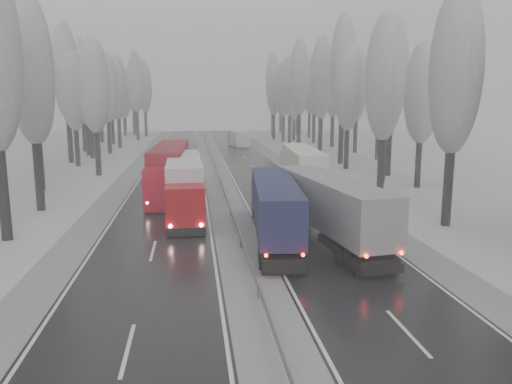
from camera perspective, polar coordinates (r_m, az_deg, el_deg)
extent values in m
plane|color=silver|center=(19.32, 1.88, -16.67)|extent=(260.00, 260.00, 0.00)
cube|color=black|center=(48.46, 2.40, -0.02)|extent=(7.50, 200.00, 0.03)
cube|color=black|center=(47.86, -10.09, -0.30)|extent=(7.50, 200.00, 0.03)
cube|color=#909397|center=(47.87, -3.80, -0.15)|extent=(3.00, 200.00, 0.04)
cube|color=#909397|center=(49.52, 8.06, 0.12)|extent=(2.40, 200.00, 0.04)
cube|color=#909397|center=(48.37, -15.96, -0.43)|extent=(2.40, 200.00, 0.04)
cube|color=slate|center=(47.77, -3.81, 0.53)|extent=(0.06, 200.00, 0.32)
cube|color=slate|center=(45.86, -3.66, -0.27)|extent=(0.12, 0.12, 0.60)
cube|color=slate|center=(77.50, -5.17, 4.10)|extent=(0.12, 0.12, 0.60)
cylinder|color=black|center=(37.67, 21.08, 0.57)|extent=(0.68, 0.68, 5.60)
ellipsoid|color=gray|center=(37.24, 21.90, 12.79)|extent=(3.60, 3.60, 11.45)
cylinder|color=black|center=(47.66, 14.09, 2.90)|extent=(0.68, 0.68, 5.62)
ellipsoid|color=gray|center=(47.32, 14.53, 12.58)|extent=(3.60, 3.60, 11.48)
cylinder|color=black|center=(53.52, 18.04, 3.13)|extent=(0.64, 0.64, 4.94)
ellipsoid|color=gray|center=(53.15, 18.48, 10.69)|extent=(3.60, 3.60, 10.09)
cylinder|color=black|center=(56.42, 14.32, 3.87)|extent=(0.66, 0.66, 5.32)
ellipsoid|color=gray|center=(56.11, 14.68, 11.61)|extent=(3.60, 3.60, 10.88)
cylinder|color=black|center=(60.89, 14.93, 4.77)|extent=(0.72, 0.72, 6.31)
ellipsoid|color=gray|center=(60.73, 15.34, 13.26)|extent=(3.60, 3.60, 12.90)
cylinder|color=black|center=(65.92, 10.30, 4.95)|extent=(0.67, 0.67, 5.38)
ellipsoid|color=gray|center=(65.65, 10.52, 11.64)|extent=(3.60, 3.60, 10.98)
cylinder|color=black|center=(71.80, 14.14, 4.93)|extent=(0.62, 0.62, 4.59)
ellipsoid|color=gray|center=(71.50, 14.38, 10.17)|extent=(3.60, 3.60, 9.39)
cylinder|color=black|center=(71.27, 9.69, 6.01)|extent=(0.76, 0.76, 6.95)
ellipsoid|color=gray|center=(71.22, 9.94, 13.99)|extent=(3.60, 3.60, 14.19)
cylinder|color=black|center=(77.30, 13.76, 6.06)|extent=(0.74, 0.74, 6.59)
ellipsoid|color=gray|center=(77.20, 14.07, 13.04)|extent=(3.60, 3.60, 13.46)
cylinder|color=black|center=(81.04, 7.35, 6.38)|extent=(0.72, 0.72, 6.37)
ellipsoid|color=gray|center=(80.92, 7.50, 12.82)|extent=(3.60, 3.60, 13.01)
cylinder|color=black|center=(86.91, 11.28, 6.40)|extent=(0.70, 0.70, 5.97)
ellipsoid|color=gray|center=(86.76, 11.48, 12.03)|extent=(3.60, 3.60, 12.20)
cylinder|color=black|center=(91.13, 4.91, 6.96)|extent=(0.74, 0.74, 6.65)
ellipsoid|color=gray|center=(91.05, 5.01, 12.94)|extent=(3.60, 3.60, 13.59)
cylinder|color=black|center=(96.80, 8.71, 6.93)|extent=(0.71, 0.71, 6.14)
ellipsoid|color=gray|center=(96.68, 8.86, 12.12)|extent=(3.60, 3.60, 12.54)
cylinder|color=black|center=(100.72, 3.86, 7.13)|extent=(0.71, 0.71, 6.05)
ellipsoid|color=gray|center=(100.60, 3.93, 12.05)|extent=(3.60, 3.60, 12.37)
cylinder|color=black|center=(105.89, 6.61, 7.31)|extent=(0.72, 0.72, 6.30)
ellipsoid|color=gray|center=(105.79, 6.72, 12.18)|extent=(3.60, 3.60, 12.87)
cylinder|color=black|center=(108.11, 3.13, 7.32)|extent=(0.70, 0.70, 5.88)
ellipsoid|color=gray|center=(107.98, 3.17, 11.77)|extent=(3.60, 3.60, 12.00)
cylinder|color=black|center=(112.65, 4.34, 7.17)|extent=(0.64, 0.64, 4.86)
ellipsoid|color=gray|center=(112.47, 4.39, 10.70)|extent=(3.60, 3.60, 9.92)
cylinder|color=black|center=(114.94, 2.05, 7.54)|extent=(0.70, 0.70, 5.98)
ellipsoid|color=gray|center=(114.83, 2.07, 11.79)|extent=(3.60, 3.60, 12.21)
cylinder|color=black|center=(120.66, 6.10, 7.67)|extent=(0.71, 0.71, 6.19)
ellipsoid|color=gray|center=(120.56, 6.18, 11.87)|extent=(3.60, 3.60, 12.64)
cylinder|color=black|center=(124.84, 1.91, 7.97)|extent=(0.75, 0.75, 6.86)
ellipsoid|color=gray|center=(124.80, 1.94, 12.47)|extent=(3.60, 3.60, 14.01)
cylinder|color=black|center=(130.07, 4.69, 7.75)|extent=(0.68, 0.68, 5.55)
ellipsoid|color=gray|center=(129.94, 4.75, 11.24)|extent=(3.60, 3.60, 11.33)
cylinder|color=black|center=(135.54, 1.91, 8.00)|extent=(0.71, 0.71, 6.09)
ellipsoid|color=gray|center=(135.45, 1.93, 11.68)|extent=(3.60, 3.60, 12.45)
cylinder|color=black|center=(139.97, 2.80, 7.95)|extent=(0.67, 0.67, 5.49)
ellipsoid|color=gray|center=(139.85, 2.82, 11.16)|extent=(3.60, 3.60, 11.21)
cylinder|color=black|center=(35.26, -26.93, -0.05)|extent=(0.71, 0.71, 6.14)
cylinder|color=black|center=(43.74, -23.59, 1.83)|extent=(0.69, 0.69, 5.83)
ellipsoid|color=gray|center=(43.41, -24.41, 12.77)|extent=(3.60, 3.60, 11.92)
cylinder|color=black|center=(53.69, -23.42, 2.86)|extent=(0.65, 0.65, 5.03)
ellipsoid|color=gray|center=(53.33, -23.98, 10.53)|extent=(3.60, 3.60, 10.28)
cylinder|color=black|center=(62.02, -17.64, 4.32)|extent=(0.67, 0.67, 5.44)
ellipsoid|color=gray|center=(61.75, -18.04, 11.50)|extent=(3.60, 3.60, 11.11)
cylinder|color=black|center=(67.72, -23.65, 4.53)|extent=(0.69, 0.69, 5.72)
ellipsoid|color=gray|center=(67.50, -24.17, 11.45)|extent=(3.60, 3.60, 11.69)
cylinder|color=black|center=(71.66, -19.77, 4.87)|extent=(0.66, 0.66, 5.23)
ellipsoid|color=gray|center=(71.40, -20.15, 10.84)|extent=(3.60, 3.60, 10.68)
cylinder|color=black|center=(75.89, -20.49, 5.63)|extent=(0.74, 0.74, 6.60)
ellipsoid|color=gray|center=(75.79, -20.95, 12.74)|extent=(3.60, 3.60, 13.49)
cylinder|color=black|center=(81.04, -18.25, 5.52)|extent=(0.65, 0.65, 5.16)
ellipsoid|color=gray|center=(80.81, -18.56, 10.73)|extent=(3.60, 3.60, 10.54)
cylinder|color=black|center=(85.20, -18.68, 5.92)|extent=(0.69, 0.69, 5.79)
ellipsoid|color=gray|center=(85.03, -19.01, 11.49)|extent=(3.60, 3.60, 11.84)
cylinder|color=black|center=(87.39, -16.41, 6.10)|extent=(0.68, 0.68, 5.64)
ellipsoid|color=gray|center=(87.21, -16.69, 11.38)|extent=(3.60, 3.60, 11.53)
cylinder|color=black|center=(92.16, -19.03, 6.44)|extent=(0.73, 0.73, 6.56)
ellipsoid|color=gray|center=(92.08, -19.38, 12.26)|extent=(3.60, 3.60, 13.40)
cylinder|color=black|center=(97.30, -15.34, 6.59)|extent=(0.69, 0.69, 5.79)
ellipsoid|color=gray|center=(97.15, -15.58, 11.47)|extent=(3.60, 3.60, 11.84)
cylinder|color=black|center=(101.98, -17.71, 6.87)|extent=(0.74, 0.74, 6.65)
ellipsoid|color=gray|center=(101.91, -18.01, 12.20)|extent=(3.60, 3.60, 13.58)
cylinder|color=black|center=(106.93, -16.04, 6.69)|extent=(0.65, 0.65, 5.12)
ellipsoid|color=gray|center=(106.75, -16.24, 10.61)|extent=(3.60, 3.60, 10.46)
cylinder|color=black|center=(111.31, -17.22, 6.95)|extent=(0.69, 0.69, 5.84)
ellipsoid|color=gray|center=(111.18, -17.45, 11.24)|extent=(3.60, 3.60, 11.92)
cylinder|color=black|center=(117.08, -13.38, 7.49)|extent=(0.74, 0.74, 6.67)
ellipsoid|color=gray|center=(117.03, -13.58, 12.15)|extent=(3.60, 3.60, 13.63)
cylinder|color=black|center=(122.33, -17.47, 7.32)|extent=(0.72, 0.72, 6.31)
ellipsoid|color=gray|center=(122.25, -17.71, 11.53)|extent=(3.60, 3.60, 12.88)
cylinder|color=black|center=(126.33, -12.47, 7.63)|extent=(0.72, 0.72, 6.29)
ellipsoid|color=gray|center=(126.25, -12.63, 11.70)|extent=(3.60, 3.60, 12.84)
cylinder|color=black|center=(130.95, -14.77, 7.31)|extent=(0.64, 0.64, 4.86)
ellipsoid|color=gray|center=(130.79, -14.91, 10.34)|extent=(3.60, 3.60, 9.92)
cylinder|color=black|center=(133.22, -13.74, 7.79)|extent=(0.74, 0.74, 6.63)
ellipsoid|color=gray|center=(133.17, -13.92, 11.86)|extent=(3.60, 3.60, 13.54)
cylinder|color=black|center=(137.54, -14.71, 7.64)|extent=(0.69, 0.69, 5.79)
ellipsoid|color=gray|center=(137.43, -14.87, 11.08)|extent=(3.60, 3.60, 11.82)
cube|color=#46464B|center=(38.18, 3.78, -0.36)|extent=(2.86, 2.94, 3.03)
cube|color=black|center=(39.23, 3.20, 0.99)|extent=(2.31, 0.42, 1.01)
cube|color=black|center=(39.68, 3.12, -1.72)|extent=(2.52, 0.49, 0.50)
cube|color=slate|center=(30.77, 8.53, -1.07)|extent=(4.33, 13.35, 2.83)
cube|color=black|center=(25.63, 14.35, -8.67)|extent=(2.32, 0.44, 0.45)
cube|color=black|center=(28.06, 11.39, -6.43)|extent=(2.95, 5.80, 0.45)
cube|color=black|center=(26.15, 13.73, -8.72)|extent=(2.31, 0.38, 0.61)
cylinder|color=black|center=(37.33, 2.62, -2.38)|extent=(0.49, 1.09, 1.05)
cylinder|color=black|center=(38.02, 5.66, -2.19)|extent=(0.49, 1.09, 1.05)
cylinder|color=black|center=(27.34, 9.74, -7.34)|extent=(0.49, 1.09, 1.05)
cylinder|color=black|center=(28.26, 13.67, -6.90)|extent=(0.49, 1.09, 1.05)
cylinder|color=black|center=(26.22, 10.95, -8.16)|extent=(0.49, 1.09, 1.05)
cylinder|color=black|center=(27.18, 15.01, -7.66)|extent=(0.49, 1.09, 1.05)
sphere|color=#FF0C05|center=(24.88, 12.57, -7.22)|extent=(0.20, 0.20, 0.20)
sphere|color=#FF0C05|center=(25.80, 16.38, -6.76)|extent=(0.20, 0.20, 0.20)
sphere|color=white|center=(39.35, 1.79, -1.21)|extent=(0.22, 0.22, 0.22)
sphere|color=white|center=(39.93, 4.42, -1.07)|extent=(0.22, 0.22, 0.22)
cube|color=#1C2346|center=(38.40, 1.33, -0.40)|extent=(2.61, 2.70, 2.88)
cube|color=black|center=(39.46, 1.23, 0.89)|extent=(2.21, 0.29, 0.96)
cube|color=black|center=(39.90, 1.21, -1.67)|extent=(2.40, 0.36, 0.48)
cube|color=#141539|center=(30.88, 2.16, -1.17)|extent=(3.56, 12.65, 2.69)
cube|color=black|center=(25.37, 3.18, -8.61)|extent=(2.21, 0.31, 0.43)
cube|color=black|center=(28.00, 2.66, -6.35)|extent=(2.58, 5.45, 0.43)
cube|color=black|center=(25.93, 3.07, -8.63)|extent=(2.20, 0.26, 0.58)
cylinder|color=black|center=(37.83, -0.13, -2.24)|extent=(0.42, 1.02, 1.00)
cylinder|color=black|center=(37.95, 2.91, -2.21)|extent=(0.42, 1.02, 1.00)
cylinder|color=black|center=(27.63, 0.62, -7.05)|extent=(0.42, 1.02, 1.00)
cylinder|color=black|center=(27.80, 4.81, -6.98)|extent=(0.42, 1.02, 1.00)
cylinder|color=black|center=(26.44, 0.75, -7.86)|extent=(0.42, 1.02, 1.00)
cylinder|color=black|center=(26.62, 5.13, -7.78)|extent=(0.42, 1.02, 1.00)
sphere|color=#FF0C05|center=(25.00, 1.12, -7.04)|extent=(0.19, 0.19, 0.19)
sphere|color=#FF0C05|center=(25.17, 5.30, -6.96)|extent=(0.19, 0.19, 0.19)
sphere|color=white|center=(39.81, -0.10, -1.13)|extent=(0.21, 0.21, 0.21)
sphere|color=white|center=(39.91, 2.52, -1.11)|extent=(0.21, 0.21, 0.21)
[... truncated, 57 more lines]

